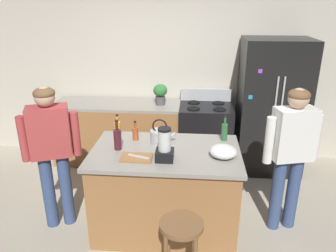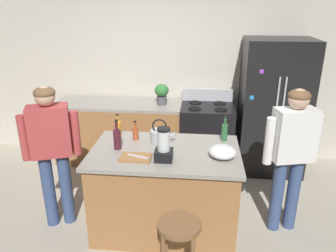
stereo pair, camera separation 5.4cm
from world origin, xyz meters
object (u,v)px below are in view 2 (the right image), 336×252
at_px(potted_plant, 162,93).
at_px(cutting_board, 136,157).
at_px(stove_range, 206,135).
at_px(person_by_island_left, 52,145).
at_px(bottle_olive_oil, 225,132).
at_px(refrigerator, 273,108).
at_px(mixing_bowl, 223,152).
at_px(person_by_sink_right, 292,149).
at_px(bottle_soda, 118,128).
at_px(bottle_cooking_sauce, 135,133).
at_px(tea_kettle, 160,136).
at_px(blender_appliance, 164,147).
at_px(chef_knife, 138,156).
at_px(kitchen_island, 165,190).
at_px(bottle_wine, 117,138).
at_px(bar_stool, 179,238).

bearing_deg(potted_plant, cutting_board, -91.37).
xyz_separation_m(stove_range, potted_plant, (-0.66, 0.03, 0.62)).
relative_size(person_by_island_left, bottle_olive_oil, 5.70).
xyz_separation_m(refrigerator, mixing_bowl, (-0.78, -1.60, 0.04)).
height_order(person_by_sink_right, mixing_bowl, person_by_sink_right).
bearing_deg(potted_plant, bottle_soda, -105.68).
height_order(bottle_cooking_sauce, cutting_board, bottle_cooking_sauce).
relative_size(bottle_olive_oil, tea_kettle, 1.00).
xyz_separation_m(person_by_island_left, blender_appliance, (1.18, -0.16, 0.11)).
xyz_separation_m(bottle_soda, bottle_olive_oil, (1.17, -0.01, 0.01)).
distance_m(stove_range, cutting_board, 1.92).
relative_size(person_by_island_left, bottle_soda, 6.14).
relative_size(mixing_bowl, chef_knife, 1.20).
height_order(bottle_olive_oil, cutting_board, bottle_olive_oil).
bearing_deg(kitchen_island, bottle_wine, -178.89).
bearing_deg(kitchen_island, bar_stool, -75.99).
height_order(blender_appliance, bottle_cooking_sauce, blender_appliance).
bearing_deg(cutting_board, kitchen_island, 38.21).
bearing_deg(tea_kettle, blender_appliance, -77.38).
bearing_deg(chef_knife, bottle_cooking_sauce, 122.85).
relative_size(blender_appliance, bottle_wine, 1.03).
bearing_deg(potted_plant, person_by_island_left, -120.89).
height_order(stove_range, person_by_sink_right, person_by_sink_right).
height_order(refrigerator, blender_appliance, refrigerator).
relative_size(person_by_sink_right, bottle_cooking_sauce, 7.27).
xyz_separation_m(bar_stool, chef_knife, (-0.44, 0.61, 0.42)).
bearing_deg(bottle_cooking_sauce, tea_kettle, -12.14).
relative_size(blender_appliance, bottle_olive_oil, 1.17).
distance_m(bottle_cooking_sauce, tea_kettle, 0.28).
bearing_deg(cutting_board, bottle_olive_oil, 31.09).
distance_m(refrigerator, cutting_board, 2.35).
distance_m(stove_range, bottle_wine, 1.88).
height_order(refrigerator, tea_kettle, refrigerator).
height_order(blender_appliance, tea_kettle, blender_appliance).
xyz_separation_m(stove_range, bar_stool, (-0.24, -2.34, 0.05)).
bearing_deg(refrigerator, chef_knife, -133.02).
relative_size(kitchen_island, blender_appliance, 4.65).
bearing_deg(bottle_wine, blender_appliance, -21.63).
bearing_deg(refrigerator, person_by_island_left, -148.53).
xyz_separation_m(stove_range, cutting_board, (-0.71, -1.73, 0.46)).
bearing_deg(person_by_sink_right, cutting_board, -168.18).
distance_m(potted_plant, mixing_bowl, 1.83).
height_order(person_by_island_left, bottle_olive_oil, person_by_island_left).
relative_size(kitchen_island, bottle_olive_oil, 5.47).
xyz_separation_m(refrigerator, stove_range, (-0.91, 0.02, -0.47)).
distance_m(potted_plant, bottle_soda, 1.28).
xyz_separation_m(potted_plant, bottle_soda, (-0.34, -1.23, -0.08)).
distance_m(bar_stool, blender_appliance, 0.84).
distance_m(refrigerator, chef_knife, 2.33).
height_order(refrigerator, stove_range, refrigerator).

